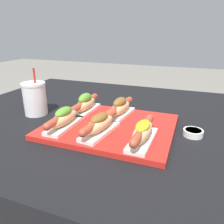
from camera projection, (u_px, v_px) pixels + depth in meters
The scene contains 9 objects.
patio_table at pixel (122, 183), 1.03m from camera, with size 1.50×1.08×0.68m.
serving_tray at pixel (110, 126), 0.80m from camera, with size 0.45×0.37×0.02m.
hot_dog_0 at pixel (64, 118), 0.76m from camera, with size 0.06×0.22×0.07m.
hot_dog_1 at pixel (100, 124), 0.71m from camera, with size 0.08×0.22×0.07m.
hot_dog_2 at pixel (143, 132), 0.66m from camera, with size 0.06×0.22×0.06m.
hot_dog_3 at pixel (85, 104), 0.90m from camera, with size 0.06×0.22×0.08m.
hot_dog_4 at pixel (120, 108), 0.86m from camera, with size 0.08×0.22×0.08m.
sauce_bowl at pixel (193, 132), 0.74m from camera, with size 0.07×0.07×0.02m.
drink_cup at pixel (35, 99), 0.92m from camera, with size 0.10×0.10×0.20m.
Camera 1 is at (0.26, -0.81, 1.02)m, focal length 35.00 mm.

